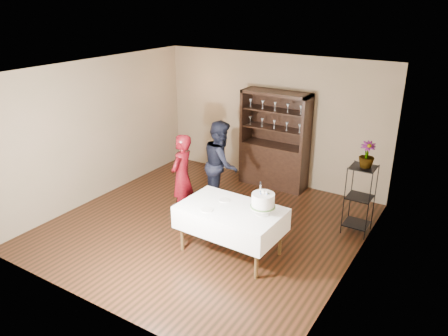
{
  "coord_description": "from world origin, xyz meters",
  "views": [
    {
      "loc": [
        3.82,
        -5.55,
        3.78
      ],
      "look_at": [
        0.31,
        0.1,
        1.13
      ],
      "focal_mm": 35.0,
      "sensor_mm": 36.0,
      "label": 1
    }
  ],
  "objects": [
    {
      "name": "back_wall",
      "position": [
        0.0,
        2.5,
        1.35
      ],
      "size": [
        5.0,
        0.02,
        2.7
      ],
      "primitive_type": "cube",
      "color": "#6E6146",
      "rests_on": "floor"
    },
    {
      "name": "plate_far",
      "position": [
        0.58,
        -0.33,
        0.79
      ],
      "size": [
        0.21,
        0.21,
        0.01
      ],
      "primitive_type": "cylinder",
      "rotation": [
        0.0,
        0.0,
        0.2
      ],
      "color": "silver",
      "rests_on": "cake_table"
    },
    {
      "name": "man",
      "position": [
        -0.24,
        0.88,
        0.83
      ],
      "size": [
        0.94,
        1.01,
        1.66
      ],
      "primitive_type": "imported",
      "rotation": [
        0.0,
        0.0,
        2.09
      ],
      "color": "black",
      "rests_on": "floor"
    },
    {
      "name": "cake_table",
      "position": [
        0.8,
        -0.49,
        0.6
      ],
      "size": [
        1.59,
        1.01,
        0.78
      ],
      "rotation": [
        0.0,
        0.0,
        -0.03
      ],
      "color": "white",
      "rests_on": "floor"
    },
    {
      "name": "potted_plant",
      "position": [
        2.31,
        1.2,
        1.4
      ],
      "size": [
        0.3,
        0.3,
        0.43
      ],
      "primitive_type": "imported",
      "rotation": [
        0.0,
        0.0,
        0.26
      ],
      "color": "#416932",
      "rests_on": "plant_etagere"
    },
    {
      "name": "cake",
      "position": [
        1.3,
        -0.41,
        0.99
      ],
      "size": [
        0.44,
        0.44,
        0.52
      ],
      "rotation": [
        0.0,
        0.0,
        0.43
      ],
      "color": "silver",
      "rests_on": "cake_table"
    },
    {
      "name": "wall_left",
      "position": [
        -2.5,
        0.0,
        1.35
      ],
      "size": [
        0.02,
        5.0,
        2.7
      ],
      "primitive_type": "cube",
      "color": "#6E6146",
      "rests_on": "floor"
    },
    {
      "name": "ceiling",
      "position": [
        0.0,
        0.0,
        2.7
      ],
      "size": [
        5.0,
        5.0,
        0.0
      ],
      "primitive_type": "plane",
      "rotation": [
        3.14,
        0.0,
        0.0
      ],
      "color": "silver",
      "rests_on": "back_wall"
    },
    {
      "name": "plate_near",
      "position": [
        0.53,
        -0.75,
        0.79
      ],
      "size": [
        0.24,
        0.24,
        0.01
      ],
      "primitive_type": "cylinder",
      "rotation": [
        0.0,
        0.0,
        -0.43
      ],
      "color": "silver",
      "rests_on": "cake_table"
    },
    {
      "name": "wall_right",
      "position": [
        2.5,
        0.0,
        1.35
      ],
      "size": [
        0.02,
        5.0,
        2.7
      ],
      "primitive_type": "cube",
      "color": "#6E6146",
      "rests_on": "floor"
    },
    {
      "name": "woman",
      "position": [
        -0.55,
        0.07,
        0.78
      ],
      "size": [
        0.44,
        0.61,
        1.57
      ],
      "primitive_type": "imported",
      "rotation": [
        0.0,
        0.0,
        -1.44
      ],
      "color": "#3B050C",
      "rests_on": "floor"
    },
    {
      "name": "floor",
      "position": [
        0.0,
        0.0,
        0.0
      ],
      "size": [
        5.0,
        5.0,
        0.0
      ],
      "primitive_type": "plane",
      "color": "black",
      "rests_on": "ground"
    },
    {
      "name": "china_hutch",
      "position": [
        0.2,
        2.25,
        0.66
      ],
      "size": [
        1.4,
        0.48,
        2.0
      ],
      "color": "black",
      "rests_on": "floor"
    },
    {
      "name": "plant_etagere",
      "position": [
        2.28,
        1.2,
        0.65
      ],
      "size": [
        0.42,
        0.42,
        1.2
      ],
      "color": "black",
      "rests_on": "floor"
    }
  ]
}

